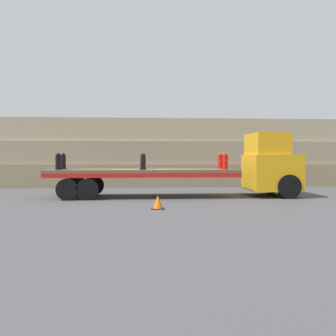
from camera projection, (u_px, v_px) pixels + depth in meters
name	position (u px, v px, depth m)	size (l,w,h in m)	color
ground_plane	(143.00, 197.00, 17.75)	(120.00, 120.00, 0.00)	#474749
rock_cliff	(143.00, 153.00, 24.76)	(60.00, 3.30, 4.35)	gray
truck_cab	(272.00, 165.00, 18.15)	(2.27, 2.72, 3.03)	orange
flatbed_trailer	(128.00, 175.00, 17.67)	(8.86, 2.56, 1.32)	brown
fire_hydrant_black_near_0	(58.00, 162.00, 16.89)	(0.31, 0.54, 0.76)	black
fire_hydrant_black_far_0	(63.00, 161.00, 17.97)	(0.31, 0.54, 0.76)	black
fire_hydrant_black_near_1	(143.00, 162.00, 17.16)	(0.31, 0.54, 0.76)	black
fire_hydrant_black_far_1	(143.00, 161.00, 18.24)	(0.31, 0.54, 0.76)	black
fire_hydrant_red_near_2	(225.00, 162.00, 17.43)	(0.31, 0.54, 0.76)	red
fire_hydrant_red_far_2	(220.00, 161.00, 18.51)	(0.31, 0.54, 0.76)	red
cargo_strap_rear	(61.00, 153.00, 17.42)	(0.05, 2.66, 0.01)	yellow
cargo_strap_middle	(143.00, 153.00, 17.69)	(0.05, 2.66, 0.01)	yellow
cargo_strap_front	(223.00, 153.00, 17.96)	(0.05, 2.66, 0.01)	yellow
traffic_cone	(158.00, 202.00, 13.63)	(0.47, 0.47, 0.50)	black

